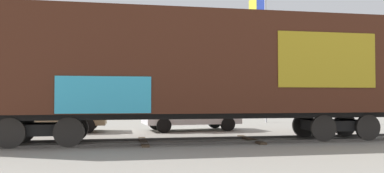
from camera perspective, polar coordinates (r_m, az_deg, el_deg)
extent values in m
plane|color=gray|center=(13.52, 3.94, -8.08)|extent=(260.00, 260.00, 0.00)
cube|color=#4C4742|center=(12.70, 1.74, -8.32)|extent=(59.91, 3.46, 0.08)
cube|color=#4C4742|center=(14.10, 0.51, -7.65)|extent=(59.91, 3.46, 0.08)
cube|color=#423323|center=(13.89, 8.67, -7.75)|extent=(0.38, 2.51, 0.07)
cube|color=#423323|center=(13.16, -7.17, -8.09)|extent=(0.38, 2.51, 0.07)
cube|color=#472316|center=(13.37, 1.08, 3.34)|extent=(15.87, 3.60, 3.32)
cube|color=#2D2823|center=(13.64, 1.08, 10.80)|extent=(14.96, 1.24, 0.24)
cube|color=#B2931E|center=(13.51, 19.36, 3.73)|extent=(3.46, 0.22, 1.82)
cube|color=#33A5CC|center=(11.69, -12.86, -1.20)|extent=(2.78, 0.19, 1.10)
cube|color=black|center=(13.33, 1.09, -4.21)|extent=(15.49, 2.36, 0.20)
cube|color=black|center=(13.32, -20.95, -5.87)|extent=(2.17, 1.34, 0.36)
cylinder|color=black|center=(12.81, -25.31, -6.22)|extent=(0.93, 0.17, 0.92)
cylinder|color=black|center=(14.20, -23.80, -5.77)|extent=(0.93, 0.17, 0.92)
cylinder|color=black|center=(12.48, -17.70, -6.42)|extent=(0.93, 0.17, 0.92)
cylinder|color=black|center=(13.91, -16.94, -5.93)|extent=(0.93, 0.17, 0.92)
cube|color=black|center=(15.20, 20.28, -5.34)|extent=(2.17, 1.34, 0.36)
cylinder|color=black|center=(14.15, 18.79, -5.84)|extent=(0.93, 0.17, 0.92)
cylinder|color=black|center=(15.43, 16.18, -5.50)|extent=(0.93, 0.17, 0.92)
cylinder|color=black|center=(15.05, 24.48, -5.52)|extent=(0.93, 0.17, 0.92)
cylinder|color=black|center=(16.25, 21.57, -5.25)|extent=(0.93, 0.17, 0.92)
cylinder|color=silver|center=(24.18, 10.82, 4.20)|extent=(0.12, 0.12, 7.92)
cube|color=navy|center=(25.36, 9.52, 11.78)|extent=(0.65, 1.39, 0.86)
cube|color=yellow|center=(25.64, 8.96, 11.63)|extent=(0.35, 0.71, 0.86)
cube|color=slate|center=(87.08, -5.41, 1.68)|extent=(112.78, 40.71, 13.03)
cube|color=#9E9384|center=(78.04, 6.75, 8.07)|extent=(4.42, 3.99, 3.20)
cube|color=brown|center=(78.13, -21.32, 7.90)|extent=(5.86, 4.71, 2.50)
cube|color=#9E9384|center=(76.95, 2.95, 8.08)|extent=(6.14, 5.39, 2.89)
cone|color=#193D23|center=(83.34, -22.97, 7.83)|extent=(1.98, 1.98, 3.96)
cone|color=#193D23|center=(79.49, -21.05, 8.56)|extent=(2.39, 2.39, 4.77)
cone|color=#193D23|center=(90.82, 18.97, 6.80)|extent=(1.65, 1.65, 3.30)
cone|color=#193D23|center=(83.98, 21.28, 7.76)|extent=(2.02, 2.02, 4.04)
cone|color=#193D23|center=(75.74, -1.23, 8.62)|extent=(1.95, 1.95, 3.91)
cube|color=#9E8966|center=(18.02, -19.78, -4.15)|extent=(4.60, 1.94, 0.75)
cube|color=#2D333D|center=(18.02, -20.00, -2.00)|extent=(2.46, 1.67, 0.60)
cylinder|color=black|center=(18.66, -14.68, -5.26)|extent=(0.65, 0.25, 0.64)
cylinder|color=black|center=(17.03, -15.15, -5.61)|extent=(0.65, 0.25, 0.64)
cylinder|color=black|center=(19.16, -23.91, -5.08)|extent=(0.65, 0.25, 0.64)
cylinder|color=black|center=(17.58, -25.22, -5.39)|extent=(0.65, 0.25, 0.64)
cube|color=silver|center=(17.89, -0.16, -4.20)|extent=(4.58, 2.52, 0.79)
cube|color=#2D333D|center=(17.82, -0.73, -1.78)|extent=(2.58, 2.02, 0.72)
cylinder|color=black|center=(19.20, 3.34, -5.20)|extent=(0.67, 0.32, 0.64)
cylinder|color=black|center=(17.56, 5.28, -5.54)|extent=(0.67, 0.32, 0.64)
cylinder|color=black|center=(18.42, -5.36, -5.35)|extent=(0.67, 0.32, 0.64)
cylinder|color=black|center=(16.70, -4.20, -5.74)|extent=(0.67, 0.32, 0.64)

